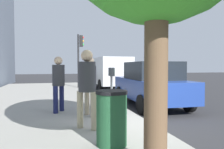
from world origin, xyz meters
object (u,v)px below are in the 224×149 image
object	(u,v)px
parked_van_far	(108,71)
trash_bin	(112,118)
parking_meter	(112,80)
pedestrian_at_meter	(90,81)
pedestrian_bystander	(87,82)
parked_sedan_near	(151,84)
traffic_signal	(80,52)
parking_officer	(59,79)

from	to	relation	value
parked_van_far	trash_bin	size ratio (longest dim) A/B	5.16
parked_van_far	parking_meter	bearing A→B (deg)	166.57
parking_meter	pedestrian_at_meter	distance (m)	0.73
pedestrian_at_meter	pedestrian_bystander	bearing A→B (deg)	-120.31
parking_meter	parked_van_far	distance (m)	8.79
pedestrian_at_meter	parked_sedan_near	distance (m)	3.26
traffic_signal	trash_bin	bearing A→B (deg)	176.56
pedestrian_bystander	parking_officer	size ratio (longest dim) A/B	1.04
parking_meter	traffic_signal	xyz separation A→B (m)	(8.20, 0.04, 1.41)
parked_sedan_near	parked_van_far	xyz separation A→B (m)	(7.01, -0.00, 0.36)
traffic_signal	trash_bin	distance (m)	10.98
parked_sedan_near	traffic_signal	xyz separation A→B (m)	(6.66, 2.08, 1.68)
parking_officer	trash_bin	size ratio (longest dim) A/B	1.74
pedestrian_bystander	trash_bin	bearing A→B (deg)	-122.97
parked_sedan_near	parked_van_far	world-z (taller)	parked_van_far
parking_meter	pedestrian_at_meter	bearing A→B (deg)	105.50
parking_meter	trash_bin	xyz separation A→B (m)	(-2.59, 0.69, -0.51)
parked_sedan_near	traffic_signal	bearing A→B (deg)	17.33
pedestrian_bystander	parking_meter	bearing A→B (deg)	9.13
parked_van_far	traffic_signal	xyz separation A→B (m)	(-0.35, 2.08, 1.32)
pedestrian_at_meter	parked_van_far	xyz separation A→B (m)	(8.75, -2.75, 0.10)
parking_officer	parking_meter	bearing A→B (deg)	10.06
parking_officer	trash_bin	xyz separation A→B (m)	(-3.17, -0.89, -0.53)
parked_sedan_near	traffic_signal	world-z (taller)	traffic_signal
parked_van_far	traffic_signal	world-z (taller)	traffic_signal
pedestrian_bystander	parked_sedan_near	xyz separation A→B (m)	(3.00, -3.01, -0.34)
parked_sedan_near	parked_van_far	bearing A→B (deg)	-0.02
pedestrian_at_meter	parked_sedan_near	xyz separation A→B (m)	(1.73, -2.75, -0.27)
parked_van_far	parking_officer	bearing A→B (deg)	155.58
parking_meter	pedestrian_at_meter	size ratio (longest dim) A/B	0.82
pedestrian_at_meter	trash_bin	distance (m)	2.45
parking_meter	pedestrian_at_meter	xyz separation A→B (m)	(-0.20, 0.71, -0.01)
parking_officer	traffic_signal	distance (m)	7.90
parked_sedan_near	trash_bin	size ratio (longest dim) A/B	4.42
parking_meter	parking_officer	size ratio (longest dim) A/B	0.80
pedestrian_at_meter	pedestrian_bystander	distance (m)	1.30
pedestrian_bystander	trash_bin	distance (m)	1.30
parking_meter	pedestrian_bystander	bearing A→B (deg)	146.38
pedestrian_at_meter	parking_officer	distance (m)	1.17
parking_officer	traffic_signal	xyz separation A→B (m)	(7.62, -1.54, 1.39)
parked_sedan_near	trash_bin	distance (m)	4.95
pedestrian_at_meter	parked_van_far	world-z (taller)	parked_van_far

